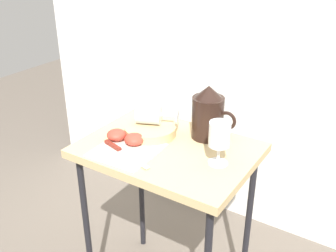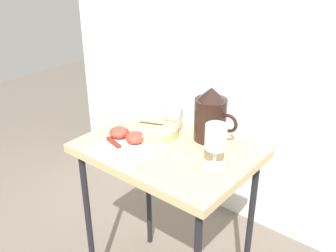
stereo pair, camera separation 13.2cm
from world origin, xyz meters
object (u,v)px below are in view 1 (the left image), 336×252
object	(u,v)px
knife	(119,150)
apple_half_left	(117,135)
wine_glass_upright	(219,137)
apple_half_right	(134,139)
pitcher	(208,117)
wine_glass_tipped_near	(150,114)
table	(168,165)
basket_tray	(150,130)

from	to	relation	value
knife	apple_half_left	bearing A→B (deg)	135.33
wine_glass_upright	apple_half_right	world-z (taller)	wine_glass_upright
apple_half_right	pitcher	bearing A→B (deg)	46.05
wine_glass_tipped_near	apple_half_left	distance (m)	0.15
wine_glass_tipped_near	table	bearing A→B (deg)	-28.06
table	wine_glass_tipped_near	xyz separation A→B (m)	(-0.12, 0.06, 0.14)
table	basket_tray	size ratio (longest dim) A/B	3.69
table	pitcher	world-z (taller)	pitcher
apple_half_left	table	bearing A→B (deg)	18.67
knife	wine_glass_tipped_near	bearing A→B (deg)	89.81
apple_half_right	knife	bearing A→B (deg)	-100.41
basket_tray	wine_glass_upright	bearing A→B (deg)	-9.83
wine_glass_upright	apple_half_left	xyz separation A→B (m)	(-0.37, -0.05, -0.07)
table	apple_half_left	xyz separation A→B (m)	(-0.18, -0.06, 0.10)
table	wine_glass_upright	bearing A→B (deg)	-2.44
pitcher	apple_half_left	distance (m)	0.33
pitcher	apple_half_left	size ratio (longest dim) A/B	2.82
pitcher	knife	bearing A→B (deg)	-127.29
basket_tray	pitcher	xyz separation A→B (m)	(0.18, 0.10, 0.06)
wine_glass_tipped_near	wine_glass_upright	bearing A→B (deg)	-12.78
apple_half_left	basket_tray	bearing A→B (deg)	54.28
basket_tray	apple_half_right	xyz separation A→B (m)	(-0.00, -0.10, 0.01)
table	knife	bearing A→B (deg)	-134.41
basket_tray	knife	size ratio (longest dim) A/B	0.83
apple_half_right	knife	size ratio (longest dim) A/B	0.31
pitcher	apple_half_right	size ratio (longest dim) A/B	2.82
apple_half_left	apple_half_right	bearing A→B (deg)	5.77
pitcher	basket_tray	bearing A→B (deg)	-152.44
wine_glass_tipped_near	knife	size ratio (longest dim) A/B	0.73
basket_tray	knife	distance (m)	0.17
pitcher	wine_glass_upright	bearing A→B (deg)	-52.11
wine_glass_upright	wine_glass_tipped_near	xyz separation A→B (m)	(-0.31, 0.07, -0.03)
basket_tray	apple_half_right	world-z (taller)	apple_half_right
table	pitcher	xyz separation A→B (m)	(0.08, 0.14, 0.15)
pitcher	knife	world-z (taller)	pitcher
wine_glass_upright	apple_half_right	xyz separation A→B (m)	(-0.30, -0.04, -0.07)
pitcher	wine_glass_upright	xyz separation A→B (m)	(0.12, -0.15, 0.02)
table	wine_glass_upright	size ratio (longest dim) A/B	4.80
knife	pitcher	bearing A→B (deg)	52.71
basket_tray	apple_half_left	bearing A→B (deg)	-125.72
table	basket_tray	distance (m)	0.14
table	basket_tray	xyz separation A→B (m)	(-0.10, 0.04, 0.09)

